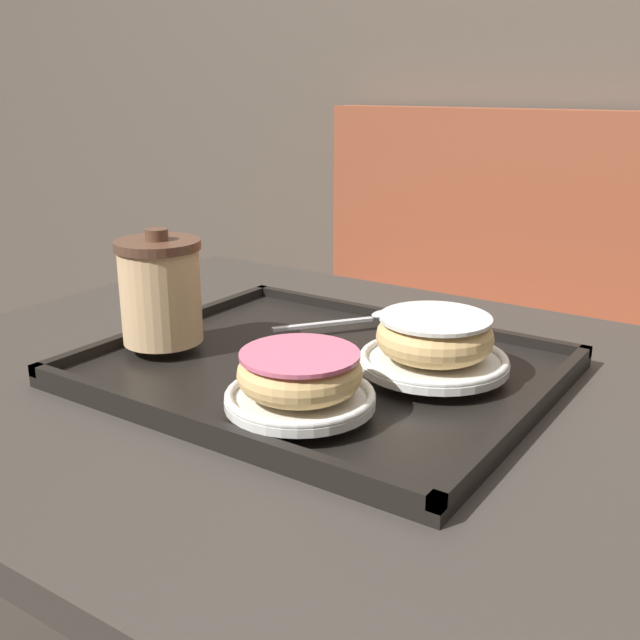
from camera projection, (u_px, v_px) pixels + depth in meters
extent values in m
cube|color=brown|center=(636.00, 7.00, 1.52)|extent=(8.00, 0.05, 2.40)
cube|color=brown|center=(534.00, 483.00, 1.62)|extent=(1.23, 0.44, 0.45)
cube|color=brown|center=(582.00, 242.00, 1.61)|extent=(1.23, 0.08, 0.55)
cube|color=#38332D|center=(344.00, 398.00, 0.79)|extent=(1.05, 0.77, 0.03)
cube|color=black|center=(320.00, 371.00, 0.81)|extent=(0.47, 0.39, 0.01)
cube|color=black|center=(200.00, 424.00, 0.66)|extent=(0.47, 0.01, 0.01)
cube|color=black|center=(403.00, 317.00, 0.95)|extent=(0.47, 0.01, 0.01)
cube|color=black|center=(168.00, 324.00, 0.93)|extent=(0.01, 0.39, 0.01)
cube|color=black|center=(527.00, 411.00, 0.68)|extent=(0.01, 0.39, 0.01)
cylinder|color=#E0B784|center=(161.00, 296.00, 0.83)|extent=(0.09, 0.09, 0.11)
cylinder|color=brown|center=(157.00, 245.00, 0.82)|extent=(0.09, 0.09, 0.01)
cylinder|color=brown|center=(157.00, 235.00, 0.81)|extent=(0.02, 0.02, 0.01)
cylinder|color=white|center=(300.00, 401.00, 0.68)|extent=(0.14, 0.14, 0.01)
torus|color=white|center=(300.00, 394.00, 0.68)|extent=(0.14, 0.14, 0.01)
torus|color=#DBB270|center=(300.00, 373.00, 0.67)|extent=(0.11, 0.11, 0.03)
cylinder|color=#DB6684|center=(300.00, 355.00, 0.67)|extent=(0.11, 0.11, 0.00)
cylinder|color=white|center=(433.00, 363.00, 0.77)|extent=(0.15, 0.15, 0.01)
torus|color=white|center=(434.00, 358.00, 0.77)|extent=(0.15, 0.15, 0.01)
torus|color=#DBB270|center=(435.00, 337.00, 0.76)|extent=(0.12, 0.12, 0.04)
cylinder|color=white|center=(436.00, 318.00, 0.75)|extent=(0.11, 0.11, 0.00)
ellipsoid|color=silver|center=(385.00, 315.00, 0.92)|extent=(0.04, 0.04, 0.01)
cube|color=silver|center=(323.00, 324.00, 0.90)|extent=(0.08, 0.11, 0.00)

